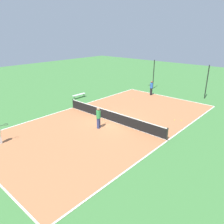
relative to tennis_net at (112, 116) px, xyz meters
The scene contains 12 objects.
ground_plane 0.52m from the tennis_net, ahead, with size 80.00×80.00×0.00m, color #3D7538.
court_surface 0.51m from the tennis_net, ahead, with size 11.26×21.06×0.02m.
tennis_net is the anchor object (origin of this frame).
bench 8.39m from the tennis_net, 160.12° to the left, with size 0.36×1.83×0.45m.
player_near_blue 9.93m from the tennis_net, 101.59° to the left, with size 0.44×0.96×1.82m.
player_far_green 1.96m from the tennis_net, 84.63° to the right, with size 0.52×0.98×1.83m.
tennis_ball_right_alley 5.73m from the tennis_net, 43.31° to the left, with size 0.07×0.07×0.07m, color #CCE033.
tennis_ball_left_sideline 7.25m from the tennis_net, 110.99° to the left, with size 0.07×0.07×0.07m, color #CCE033.
tennis_ball_far_baseline 6.31m from the tennis_net, 42.54° to the left, with size 0.07×0.07×0.07m, color #CCE033.
tennis_ball_near_net 2.59m from the tennis_net, 48.89° to the left, with size 0.07×0.07×0.07m, color #CCE033.
fence_post_back_left 13.40m from the tennis_net, 105.85° to the left, with size 0.12×0.12×4.01m.
fence_post_back_right 13.40m from the tennis_net, 74.15° to the left, with size 0.12×0.12×4.01m.
Camera 1 is at (12.08, -13.62, 7.67)m, focal length 35.00 mm.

